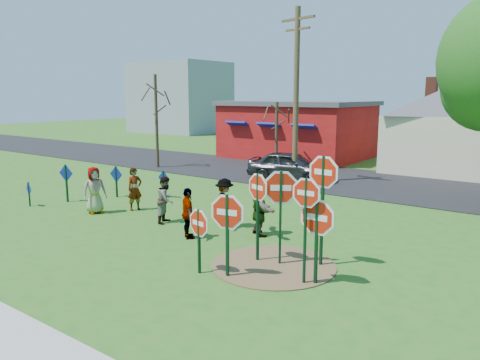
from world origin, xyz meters
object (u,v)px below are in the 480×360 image
Objects in this scene: utility_pole at (296,93)px; stop_sign_a at (199,228)px; suv at (290,166)px; stop_sign_b at (258,195)px; stop_sign_c at (306,206)px; person_a at (95,190)px; stop_sign_d at (323,183)px; person_b at (135,189)px.

stop_sign_a is at bearing -71.12° from utility_pole.
utility_pole is at bearing 119.25° from stop_sign_a.
utility_pole reaches higher than suv.
stop_sign_c is (1.73, -0.63, 0.07)m from stop_sign_b.
stop_sign_c is 13.23m from suv.
utility_pole reaches higher than stop_sign_a.
stop_sign_c reaches higher than suv.
stop_sign_a is 1.00× the size of person_a.
stop_sign_d reaches higher than person_b.
stop_sign_d is (1.51, 0.67, 0.39)m from stop_sign_b.
stop_sign_b reaches higher than suv.
suv is at bearing 120.71° from stop_sign_a.
stop_sign_d is at bearing -56.92° from utility_pole.
utility_pole is at bearing 117.70° from stop_sign_c.
utility_pole is (-4.68, 10.17, 2.62)m from stop_sign_b.
person_a is 1.46m from person_b.
stop_sign_b is 11.84m from suv.
suv is at bearing 5.38° from person_a.
suv is (-4.51, 12.16, -0.38)m from stop_sign_a.
stop_sign_b is at bearing -75.19° from person_a.
suv is (-5.17, 10.60, -1.01)m from stop_sign_b.
person_b is 0.38× the size of suv.
person_a is 0.40× the size of suv.
person_a is at bearing 156.34° from suv.
stop_sign_c is 9.57m from person_a.
person_a is at bearing 169.28° from stop_sign_c.
utility_pole reaches higher than person_b.
person_a is (-9.21, -0.02, -1.31)m from stop_sign_d.
person_a is 1.07× the size of person_b.
stop_sign_a is 12.82m from utility_pole.
person_a is (-9.44, 1.28, -0.99)m from stop_sign_c.
stop_sign_d is (2.18, 2.23, 1.02)m from stop_sign_a.
suv is at bearing 2.24° from person_b.
person_b is at bearing 175.50° from stop_sign_d.
stop_sign_c is 12.82m from utility_pole.
person_a is at bearing -107.61° from utility_pole.
person_b is (0.85, 1.18, -0.06)m from person_a.
person_b is at bearing -104.60° from utility_pole.
stop_sign_a reaches higher than person_b.
stop_sign_a is at bearing -97.10° from stop_sign_b.
utility_pole reaches higher than stop_sign_d.
suv is (-6.91, 11.23, -1.08)m from stop_sign_c.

